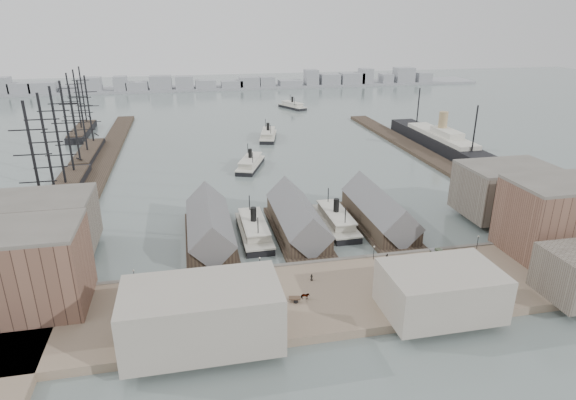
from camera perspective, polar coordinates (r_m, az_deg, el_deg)
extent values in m
plane|color=slate|center=(131.14, 2.75, -7.05)|extent=(900.00, 900.00, 0.00)
cube|color=#7A6652|center=(114.03, 5.33, -11.20)|extent=(180.00, 30.00, 2.00)
cube|color=#59544C|center=(126.18, 3.35, -7.67)|extent=(180.00, 1.20, 2.30)
cube|color=#2D231C|center=(223.59, -21.30, 3.74)|extent=(10.00, 220.00, 1.60)
cube|color=#2D231C|center=(236.89, 15.70, 5.31)|extent=(10.00, 180.00, 1.60)
cube|color=#2D231C|center=(141.66, -9.18, -4.81)|extent=(14.00, 42.00, 1.20)
cube|color=#2D231C|center=(141.27, -9.28, -3.50)|extent=(12.00, 36.00, 5.00)
cube|color=#59595B|center=(140.22, -9.34, -2.53)|extent=(12.60, 37.00, 12.60)
cube|color=#2D231C|center=(144.77, 1.15, -3.94)|extent=(14.00, 42.00, 1.20)
cube|color=#2D231C|center=(144.39, 1.07, -2.66)|extent=(12.00, 36.00, 5.00)
cube|color=#59595B|center=(143.37, 1.08, -1.70)|extent=(12.60, 37.00, 12.60)
cube|color=#2D231C|center=(152.32, 10.74, -3.01)|extent=(14.00, 42.00, 1.20)
cube|color=#2D231C|center=(151.96, 10.67, -1.80)|extent=(12.00, 36.00, 5.00)
cube|color=#59595B|center=(150.99, 10.74, -0.89)|extent=(12.60, 37.00, 12.60)
cube|color=brown|center=(118.77, -30.48, -7.36)|extent=(32.00, 18.00, 18.00)
cube|color=#60564C|center=(145.61, -26.97, -2.60)|extent=(26.00, 20.00, 14.00)
cube|color=brown|center=(147.34, 29.84, -1.81)|extent=(30.00, 18.00, 19.00)
cube|color=#60564C|center=(168.59, 24.40, 1.05)|extent=(28.00, 20.00, 15.00)
cube|color=gray|center=(108.89, 17.62, -10.19)|extent=(24.00, 16.00, 10.00)
cube|color=gray|center=(96.10, -10.14, -13.26)|extent=(30.00, 16.00, 12.00)
cylinder|color=black|center=(120.58, -17.75, -8.75)|extent=(0.16, 0.16, 3.60)
sphere|color=beige|center=(119.69, -17.85, -7.95)|extent=(0.44, 0.44, 0.44)
cylinder|color=black|center=(120.62, -3.35, -7.67)|extent=(0.16, 0.16, 3.60)
sphere|color=beige|center=(119.72, -3.37, -6.88)|extent=(0.44, 0.44, 0.44)
cylinder|color=black|center=(127.89, 10.13, -6.23)|extent=(0.16, 0.16, 3.60)
sphere|color=beige|center=(127.05, 10.18, -5.47)|extent=(0.44, 0.44, 0.44)
cylinder|color=black|center=(141.30, 21.54, -4.73)|extent=(0.16, 0.16, 3.60)
sphere|color=beige|center=(140.53, 21.64, -4.03)|extent=(0.44, 0.44, 0.44)
cube|color=gray|center=(456.86, -8.33, 13.12)|extent=(500.00, 40.00, 2.00)
cube|color=gray|center=(464.70, -29.08, 11.42)|extent=(17.36, 14.00, 10.23)
cube|color=gray|center=(460.03, -26.98, 11.70)|extent=(20.65, 14.00, 10.28)
cube|color=gray|center=(455.30, -24.28, 11.85)|extent=(14.71, 14.00, 7.23)
cube|color=gray|center=(451.99, -22.37, 12.45)|extent=(17.63, 14.00, 13.23)
cube|color=gray|center=(448.40, -19.23, 12.81)|extent=(10.74, 14.00, 13.58)
cube|color=gray|center=(447.29, -17.43, 12.67)|extent=(18.06, 14.00, 8.64)
cube|color=gray|center=(445.67, -14.85, 13.20)|extent=(18.55, 14.00, 13.29)
cube|color=gray|center=(445.28, -12.18, 13.36)|extent=(15.33, 14.00, 12.47)
cube|color=gray|center=(445.91, -9.74, 13.29)|extent=(17.56, 14.00, 8.72)
cube|color=gray|center=(447.57, -6.68, 13.40)|extent=(18.76, 14.00, 7.63)
cube|color=gray|center=(449.17, -4.61, 13.68)|extent=(17.61, 14.00, 10.35)
cube|color=gray|center=(451.55, -2.52, 13.76)|extent=(13.38, 14.00, 10.30)
cube|color=gray|center=(455.81, 0.24, 13.62)|extent=(20.73, 14.00, 6.75)
cube|color=gray|center=(459.91, 2.76, 14.21)|extent=(11.51, 14.00, 15.57)
cube|color=gray|center=(464.96, 4.94, 13.97)|extent=(18.17, 14.00, 11.26)
cube|color=gray|center=(471.63, 7.55, 14.00)|extent=(21.81, 14.00, 11.83)
cube|color=gray|center=(476.16, 9.18, 14.21)|extent=(11.12, 14.00, 15.50)
cube|color=gray|center=(484.18, 11.52, 13.86)|extent=(10.90, 14.00, 10.29)
cube|color=gray|center=(491.30, 13.56, 14.12)|extent=(17.95, 14.00, 15.72)
cube|color=gray|center=(500.39, 15.67, 13.75)|extent=(14.21, 14.00, 10.51)
cube|color=black|center=(144.00, -4.05, -4.01)|extent=(7.86, 27.50, 1.77)
cube|color=beige|center=(143.47, -4.07, -3.54)|extent=(8.25, 27.50, 0.49)
cube|color=beige|center=(142.90, -4.08, -3.04)|extent=(6.38, 19.64, 2.16)
cube|color=beige|center=(142.35, -4.09, -2.54)|extent=(6.87, 21.61, 0.39)
cylinder|color=black|center=(141.51, -4.12, -1.73)|extent=(1.77, 1.77, 4.42)
cylinder|color=black|center=(149.71, -4.59, -0.53)|extent=(0.29, 0.29, 5.89)
cylinder|color=black|center=(133.55, -3.58, -3.24)|extent=(0.29, 0.29, 5.89)
cube|color=black|center=(151.03, 5.66, -2.83)|extent=(7.78, 27.24, 1.75)
cube|color=beige|center=(150.53, 5.68, -2.39)|extent=(8.17, 27.24, 0.49)
cube|color=beige|center=(149.99, 5.70, -1.91)|extent=(6.32, 19.46, 2.14)
cube|color=beige|center=(149.47, 5.71, -1.43)|extent=(6.81, 21.40, 0.39)
cylinder|color=black|center=(148.68, 5.74, -0.67)|extent=(1.75, 1.75, 4.38)
cylinder|color=black|center=(156.54, 4.79, 0.42)|extent=(0.29, 0.29, 5.84)
cylinder|color=black|center=(141.07, 6.80, -2.02)|extent=(0.29, 0.29, 5.84)
cube|color=black|center=(209.25, -4.47, 4.02)|extent=(15.76, 26.13, 1.62)
cube|color=beige|center=(208.91, -4.48, 4.33)|extent=(16.10, 26.26, 0.45)
cube|color=beige|center=(208.56, -4.49, 4.66)|extent=(11.92, 18.92, 1.98)
cube|color=beige|center=(208.21, -4.50, 4.99)|extent=(12.98, 20.76, 0.36)
cylinder|color=black|center=(207.67, -4.51, 5.52)|extent=(1.62, 1.62, 4.05)
cylinder|color=black|center=(215.49, -4.80, 6.03)|extent=(0.27, 0.27, 5.40)
cylinder|color=black|center=(199.98, -4.20, 4.87)|extent=(0.27, 0.27, 5.40)
cube|color=black|center=(259.84, -2.37, 7.42)|extent=(13.14, 26.70, 1.65)
cube|color=beige|center=(259.56, -2.37, 7.68)|extent=(13.50, 26.78, 0.46)
cube|color=beige|center=(259.27, -2.37, 7.96)|extent=(10.09, 19.24, 2.02)
cube|color=beige|center=(258.99, -2.38, 8.23)|extent=(10.96, 21.13, 0.37)
cylinder|color=black|center=(258.55, -2.39, 8.67)|extent=(1.65, 1.65, 4.13)
cylinder|color=black|center=(266.55, -2.69, 9.00)|extent=(0.28, 0.28, 5.51)
cylinder|color=black|center=(250.64, -2.06, 8.24)|extent=(0.28, 0.28, 5.51)
cube|color=black|center=(348.97, 0.52, 10.92)|extent=(16.73, 25.21, 1.58)
cube|color=beige|center=(348.77, 0.52, 11.11)|extent=(17.05, 25.36, 0.44)
cube|color=beige|center=(348.56, 0.52, 11.31)|extent=(12.57, 18.30, 1.93)
cube|color=beige|center=(348.36, 0.52, 11.51)|extent=(13.71, 20.07, 0.35)
cylinder|color=black|center=(348.05, 0.52, 11.82)|extent=(1.58, 1.58, 3.95)
cylinder|color=black|center=(355.69, 0.24, 11.99)|extent=(0.26, 0.26, 5.26)
cylinder|color=black|center=(340.48, 0.81, 11.58)|extent=(0.26, 0.26, 5.26)
cube|color=black|center=(188.40, -25.19, 0.44)|extent=(9.54, 65.72, 3.82)
cube|color=#2D231C|center=(187.71, -25.29, 1.08)|extent=(9.01, 59.14, 0.64)
cylinder|color=black|center=(161.69, -27.87, 4.05)|extent=(0.85, 0.85, 36.04)
cylinder|color=black|center=(176.00, -26.65, 5.47)|extent=(0.85, 0.85, 36.04)
cylinder|color=black|center=(190.47, -25.61, 6.68)|extent=(0.85, 0.85, 36.04)
cylinder|color=black|center=(205.06, -24.72, 7.71)|extent=(0.85, 0.85, 36.04)
cube|color=black|center=(241.44, -22.60, 4.99)|extent=(8.64, 49.95, 3.46)
cube|color=#2D231C|center=(240.95, -22.67, 5.45)|extent=(8.16, 44.95, 0.58)
cylinder|color=black|center=(220.90, -23.96, 8.12)|extent=(0.77, 0.77, 32.66)
cylinder|color=black|center=(237.72, -23.19, 9.03)|extent=(0.77, 0.77, 32.66)
cylinder|color=black|center=(254.63, -22.51, 9.82)|extent=(0.77, 0.77, 32.66)
cube|color=black|center=(292.54, -23.22, 7.47)|extent=(8.56, 47.56, 3.42)
cube|color=#2D231C|center=(292.14, -23.27, 7.85)|extent=(8.08, 42.80, 0.57)
cylinder|color=black|center=(273.40, -24.33, 10.19)|extent=(0.76, 0.76, 32.34)
cylinder|color=black|center=(289.50, -23.71, 10.79)|extent=(0.76, 0.76, 32.34)
cylinder|color=black|center=(305.66, -23.14, 11.32)|extent=(0.76, 0.76, 32.34)
cube|color=black|center=(251.10, 17.62, 6.46)|extent=(12.55, 91.73, 5.79)
cube|color=beige|center=(250.22, 17.72, 7.32)|extent=(10.62, 53.10, 1.93)
cube|color=beige|center=(245.63, 18.32, 7.59)|extent=(7.72, 19.31, 2.90)
cylinder|color=tan|center=(248.83, 17.89, 8.83)|extent=(4.25, 4.25, 9.66)
cube|color=black|center=(127.00, 18.00, -7.90)|extent=(2.81, 10.19, 0.85)
cube|color=#313829|center=(126.17, 18.09, -7.18)|extent=(2.93, 10.72, 2.77)
cube|color=#59595B|center=(125.47, 18.17, -6.56)|extent=(3.16, 11.15, 0.32)
imported|color=black|center=(114.96, -15.58, -10.61)|extent=(1.78, 1.66, 1.65)
cube|color=#3F2D21|center=(114.62, -16.87, -10.82)|extent=(2.89, 2.10, 0.25)
cylinder|color=black|center=(114.20, -16.79, -11.14)|extent=(1.09, 0.35, 1.10)
cylinder|color=black|center=(115.39, -16.92, -10.79)|extent=(1.09, 0.35, 1.10)
imported|color=black|center=(109.96, 2.03, -11.32)|extent=(2.08, 1.27, 1.63)
cube|color=#3F2D21|center=(108.96, 0.78, -11.59)|extent=(2.86, 2.01, 0.25)
cylinder|color=black|center=(108.62, 0.94, -11.93)|extent=(1.09, 0.31, 1.10)
cylinder|color=black|center=(109.69, 0.62, -11.57)|extent=(1.09, 0.31, 1.10)
imported|color=black|center=(117.71, 14.19, -9.72)|extent=(1.53, 1.70, 1.48)
cube|color=#3F2D21|center=(116.19, 13.17, -9.96)|extent=(2.86, 2.01, 0.25)
cylinder|color=black|center=(115.90, 13.36, -10.26)|extent=(1.09, 0.31, 1.10)
cylinder|color=black|center=(116.83, 12.95, -9.95)|extent=(1.09, 0.31, 1.10)
imported|color=black|center=(117.10, -15.72, -9.99)|extent=(0.67, 0.75, 1.67)
imported|color=black|center=(113.18, -17.44, -11.36)|extent=(0.89, 0.99, 1.67)
imported|color=black|center=(119.82, -4.99, -8.46)|extent=(0.63, 1.08, 1.65)
imported|color=black|center=(106.19, -6.07, -12.70)|extent=(1.08, 0.57, 1.75)
imported|color=black|center=(117.12, 2.82, -9.14)|extent=(0.97, 0.91, 1.66)
imported|color=black|center=(113.32, 10.62, -10.61)|extent=(0.79, 0.73, 1.76)
imported|color=black|center=(128.70, 11.65, -6.61)|extent=(1.04, 1.11, 1.81)
imported|color=black|center=(120.27, 18.77, -9.51)|extent=(0.95, 1.17, 1.57)
imported|color=black|center=(136.64, 20.52, -5.91)|extent=(1.01, 1.00, 1.72)
imported|color=black|center=(141.40, 28.40, -6.28)|extent=(0.87, 1.00, 1.72)
imported|color=black|center=(126.32, 12.10, -7.27)|extent=(0.90, 0.75, 1.56)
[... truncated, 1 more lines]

